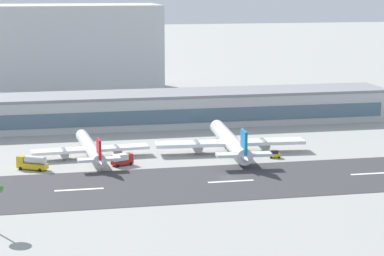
{
  "coord_description": "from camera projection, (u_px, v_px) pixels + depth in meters",
  "views": [
    {
      "loc": [
        -47.63,
        -183.81,
        50.3
      ],
      "look_at": [
        -3.27,
        30.4,
        7.5
      ],
      "focal_mm": 70.38,
      "sensor_mm": 36.0,
      "label": 1
    }
  ],
  "objects": [
    {
      "name": "ground_plane",
      "position": [
        228.0,
        178.0,
        195.78
      ],
      "size": [
        1400.0,
        1400.0,
        0.0
      ],
      "primitive_type": "plane",
      "color": "#9E9E99"
    },
    {
      "name": "runway_strip",
      "position": [
        232.0,
        181.0,
        192.04
      ],
      "size": [
        800.0,
        34.38,
        0.08
      ],
      "primitive_type": "cube",
      "color": "#38383A",
      "rests_on": "ground_plane"
    },
    {
      "name": "runway_centreline_dash_3",
      "position": [
        79.0,
        190.0,
        184.33
      ],
      "size": [
        12.0,
        1.2,
        0.01
      ],
      "primitive_type": "cube",
      "color": "white",
      "rests_on": "runway_strip"
    },
    {
      "name": "runway_centreline_dash_4",
      "position": [
        231.0,
        181.0,
        191.99
      ],
      "size": [
        12.0,
        1.2,
        0.01
      ],
      "primitive_type": "cube",
      "color": "white",
      "rests_on": "runway_strip"
    },
    {
      "name": "runway_centreline_dash_5",
      "position": [
        372.0,
        173.0,
        199.7
      ],
      "size": [
        12.0,
        1.2,
        0.01
      ],
      "primitive_type": "cube",
      "color": "white",
      "rests_on": "runway_strip"
    },
    {
      "name": "terminal_building",
      "position": [
        138.0,
        110.0,
        264.83
      ],
      "size": [
        181.16,
        21.72,
        11.68
      ],
      "color": "#B7BABC",
      "rests_on": "ground_plane"
    },
    {
      "name": "distant_hotel_block",
      "position": [
        40.0,
        49.0,
        344.66
      ],
      "size": [
        109.98,
        38.39,
        39.77
      ],
      "primitive_type": "cube",
      "color": "#BCBCC1",
      "rests_on": "ground_plane"
    },
    {
      "name": "airliner_red_tail_gate_0",
      "position": [
        91.0,
        149.0,
        216.73
      ],
      "size": [
        34.25,
        41.99,
        8.76
      ],
      "rotation": [
        0.0,
        0.0,
        1.64
      ],
      "color": "white",
      "rests_on": "ground_plane"
    },
    {
      "name": "airliner_blue_tail_gate_1",
      "position": [
        231.0,
        142.0,
        222.8
      ],
      "size": [
        45.1,
        50.87,
        10.62
      ],
      "rotation": [
        0.0,
        0.0,
        1.51
      ],
      "color": "silver",
      "rests_on": "ground_plane"
    },
    {
      "name": "service_baggage_tug_0",
      "position": [
        275.0,
        154.0,
        217.5
      ],
      "size": [
        3.43,
        2.34,
        2.2
      ],
      "rotation": [
        0.0,
        0.0,
        2.97
      ],
      "color": "gold",
      "rests_on": "ground_plane"
    },
    {
      "name": "service_box_truck_1",
      "position": [
        122.0,
        159.0,
        208.39
      ],
      "size": [
        6.46,
        4.59,
        3.25
      ],
      "rotation": [
        0.0,
        0.0,
        0.41
      ],
      "color": "#B2231E",
      "rests_on": "ground_plane"
    },
    {
      "name": "service_fuel_truck_2",
      "position": [
        32.0,
        163.0,
        203.56
      ],
      "size": [
        8.65,
        6.54,
        3.95
      ],
      "rotation": [
        0.0,
        0.0,
        2.61
      ],
      "color": "gold",
      "rests_on": "ground_plane"
    }
  ]
}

